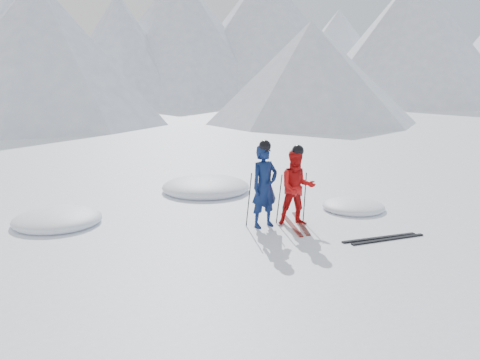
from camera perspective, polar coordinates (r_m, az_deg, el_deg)
name	(u,v)px	position (r m, az deg, el deg)	size (l,w,h in m)	color
ground	(329,225)	(11.38, 9.99, -5.05)	(160.00, 160.00, 0.00)	white
mountain_range	(153,30)	(45.94, -9.78, 16.22)	(106.15, 62.94, 15.53)	#B2BCD1
skier_blue	(265,186)	(10.93, 2.77, -0.73)	(0.65, 0.43, 1.79)	#0B1A46
skier_red	(297,188)	(11.14, 6.41, -0.87)	(0.81, 0.63, 1.67)	#BB0F0F
pole_blue_left	(249,200)	(11.00, 1.00, -2.23)	(0.02, 0.02, 1.20)	black
pole_blue_right	(269,196)	(11.33, 3.30, -1.83)	(0.02, 0.02, 1.20)	black
pole_red_left	(279,199)	(11.27, 4.42, -2.14)	(0.02, 0.02, 1.11)	black
pole_red_right	(305,197)	(11.48, 7.29, -1.93)	(0.02, 0.02, 1.11)	black
ski_worn_left	(291,224)	(11.29, 5.79, -4.99)	(0.09, 1.70, 0.03)	black
ski_worn_right	(301,223)	(11.41, 6.84, -4.83)	(0.09, 1.70, 0.03)	black
ski_loose_a	(379,238)	(10.74, 15.36, -6.28)	(0.09, 1.70, 0.03)	black
ski_loose_b	(388,239)	(10.69, 16.29, -6.42)	(0.09, 1.70, 0.03)	black
snow_lumps	(189,201)	(13.32, -5.77, -2.39)	(8.47, 5.31, 0.54)	white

